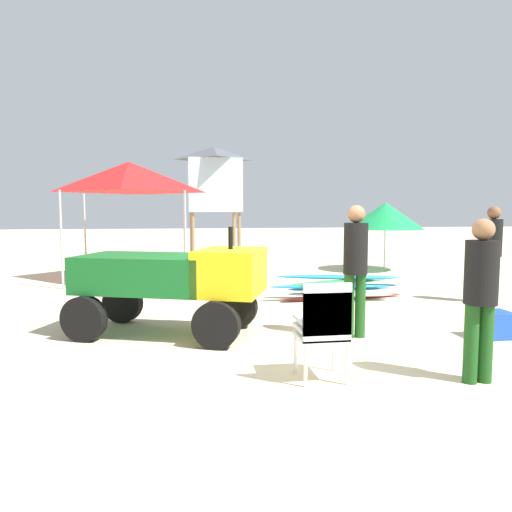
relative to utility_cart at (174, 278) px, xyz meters
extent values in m
plane|color=beige|center=(1.30, -1.25, -0.78)|extent=(80.00, 80.00, 0.00)
cube|color=#146023|center=(-0.37, 0.13, 0.07)|extent=(2.07, 1.65, 0.50)
cube|color=yellow|center=(0.76, -0.28, 0.12)|extent=(1.13, 1.31, 0.60)
cylinder|color=black|center=(0.76, -0.28, 0.57)|extent=(0.08, 0.08, 0.30)
cylinder|color=black|center=(0.90, 0.26, -0.48)|extent=(0.63, 0.37, 0.60)
cylinder|color=black|center=(0.52, -0.78, -0.48)|extent=(0.63, 0.37, 0.60)
cylinder|color=black|center=(-0.79, 0.87, -0.48)|extent=(0.63, 0.37, 0.60)
cylinder|color=black|center=(-1.17, -0.16, -0.48)|extent=(0.63, 0.37, 0.60)
cube|color=silver|center=(1.49, -2.02, -0.34)|extent=(0.48, 0.48, 0.04)
cube|color=silver|center=(1.49, -2.24, -0.14)|extent=(0.48, 0.04, 0.40)
cube|color=silver|center=(1.49, -2.02, -0.25)|extent=(0.48, 0.48, 0.04)
cube|color=silver|center=(1.49, -2.24, -0.05)|extent=(0.48, 0.04, 0.40)
cube|color=silver|center=(1.49, -2.02, -0.16)|extent=(0.48, 0.48, 0.04)
cube|color=silver|center=(1.49, -2.24, 0.04)|extent=(0.48, 0.04, 0.40)
cylinder|color=silver|center=(1.70, -1.81, -0.57)|extent=(0.04, 0.04, 0.42)
cylinder|color=silver|center=(1.28, -1.81, -0.57)|extent=(0.04, 0.04, 0.42)
cylinder|color=silver|center=(1.70, -2.23, -0.57)|extent=(0.04, 0.04, 0.42)
cylinder|color=silver|center=(1.28, -2.23, -0.57)|extent=(0.04, 0.04, 0.42)
ellipsoid|color=red|center=(3.19, 2.22, -0.74)|extent=(2.55, 0.50, 0.08)
ellipsoid|color=white|center=(3.09, 2.07, -0.66)|extent=(2.03, 0.63, 0.08)
ellipsoid|color=#268CCC|center=(3.13, 2.23, -0.58)|extent=(2.03, 0.36, 0.08)
ellipsoid|color=#268CCC|center=(2.98, 2.08, -0.50)|extent=(2.53, 0.44, 0.08)
ellipsoid|color=green|center=(3.09, 2.06, -0.42)|extent=(2.03, 0.66, 0.08)
ellipsoid|color=#268CCC|center=(3.09, 2.16, -0.34)|extent=(2.38, 0.79, 0.08)
cylinder|color=black|center=(5.70, 1.42, -0.35)|extent=(0.14, 0.14, 0.87)
cylinder|color=black|center=(5.86, 1.42, -0.35)|extent=(0.14, 0.14, 0.87)
cylinder|color=black|center=(5.78, 1.42, 0.43)|extent=(0.32, 0.32, 0.69)
sphere|color=brown|center=(5.78, 1.42, 0.89)|extent=(0.24, 0.24, 0.24)
cylinder|color=#194C19|center=(2.33, -0.53, -0.35)|extent=(0.14, 0.14, 0.87)
cylinder|color=#194C19|center=(2.49, -0.53, -0.35)|extent=(0.14, 0.14, 0.87)
cylinder|color=black|center=(2.41, -0.53, 0.42)|extent=(0.32, 0.32, 0.69)
sphere|color=#9E6B47|center=(2.41, -0.53, 0.88)|extent=(0.23, 0.23, 0.23)
cylinder|color=#194C19|center=(2.94, -2.36, -0.39)|extent=(0.14, 0.14, 0.80)
cylinder|color=#194C19|center=(3.10, -2.36, -0.39)|extent=(0.14, 0.14, 0.80)
cylinder|color=black|center=(3.02, -2.36, 0.33)|extent=(0.32, 0.32, 0.63)
sphere|color=#9E6B47|center=(3.02, -2.36, 0.75)|extent=(0.22, 0.22, 0.22)
cylinder|color=#B2B2B7|center=(-2.45, 4.29, 0.29)|extent=(0.05, 0.05, 2.16)
cylinder|color=#B2B2B7|center=(0.21, 4.29, 0.29)|extent=(0.05, 0.05, 2.16)
cylinder|color=#B2B2B7|center=(-2.45, 6.95, 0.29)|extent=(0.05, 0.05, 2.16)
cylinder|color=#B2B2B7|center=(0.21, 6.95, 0.29)|extent=(0.05, 0.05, 2.16)
pyramid|color=red|center=(-1.12, 5.62, 1.74)|extent=(2.66, 2.66, 0.74)
cylinder|color=olive|center=(0.51, 9.59, 0.04)|extent=(0.12, 0.12, 1.66)
cylinder|color=olive|center=(2.07, 9.59, 0.04)|extent=(0.12, 0.12, 1.66)
cylinder|color=olive|center=(0.51, 11.15, 0.04)|extent=(0.12, 0.12, 1.66)
cylinder|color=olive|center=(2.07, 11.15, 0.04)|extent=(0.12, 0.12, 1.66)
cube|color=silver|center=(1.29, 10.37, 1.77)|extent=(1.80, 1.80, 1.80)
pyramid|color=#4C5156|center=(1.29, 10.37, 2.90)|extent=(1.98, 1.98, 0.45)
cylinder|color=beige|center=(5.84, 6.29, 0.18)|extent=(0.04, 0.04, 1.93)
cone|color=#19994C|center=(5.84, 6.29, 0.77)|extent=(2.14, 2.14, 0.75)
cube|color=blue|center=(4.27, -0.82, -0.61)|extent=(0.44, 0.39, 0.36)
camera|label=1|loc=(0.10, -6.66, 0.94)|focal=33.89mm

